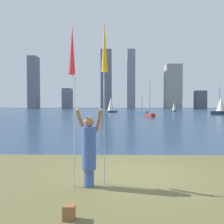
# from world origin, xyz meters

# --- Properties ---
(ground) EXTENTS (120.00, 138.00, 0.12)m
(ground) POSITION_xyz_m (0.00, 50.95, -0.06)
(ground) COLOR brown
(person) EXTENTS (0.68, 0.50, 1.86)m
(person) POSITION_xyz_m (-1.06, -1.15, 0.91)
(person) COLOR #3F59A5
(person) RESTS_ON ground
(kite_flag_left) EXTENTS (0.16, 0.52, 3.76)m
(kite_flag_left) POSITION_xyz_m (-1.42, -1.33, 3.10)
(kite_flag_left) COLOR #B2B2B7
(kite_flag_left) RESTS_ON ground
(kite_flag_right) EXTENTS (0.16, 0.44, 3.98)m
(kite_flag_right) POSITION_xyz_m (-0.70, -0.87, 3.27)
(kite_flag_right) COLOR #B2B2B7
(kite_flag_right) RESTS_ON ground
(bag) EXTENTS (0.20, 0.18, 0.25)m
(bag) POSITION_xyz_m (-1.22, -2.86, 0.12)
(bag) COLOR brown
(bag) RESTS_ON ground
(sailboat_0) EXTENTS (0.89, 1.73, 3.80)m
(sailboat_0) POSITION_xyz_m (13.61, 54.12, 1.13)
(sailboat_0) COLOR #333D51
(sailboat_0) RESTS_ON ground
(sailboat_2) EXTENTS (1.45, 1.90, 5.21)m
(sailboat_2) POSITION_xyz_m (4.53, 30.07, 0.33)
(sailboat_2) COLOR maroon
(sailboat_2) RESTS_ON ground
(sailboat_4) EXTENTS (2.31, 2.73, 3.51)m
(sailboat_4) POSITION_xyz_m (4.82, 43.88, 0.27)
(sailboat_4) COLOR #2D6084
(sailboat_4) RESTS_ON ground
(sailboat_7) EXTENTS (3.11, 1.77, 4.92)m
(sailboat_7) POSITION_xyz_m (18.11, 37.77, 1.76)
(sailboat_7) COLOR #333D51
(sailboat_7) RESTS_ON ground
(sailboat_8) EXTENTS (2.60, 2.28, 4.88)m
(sailboat_8) POSITION_xyz_m (-1.58, 48.43, 1.74)
(sailboat_8) COLOR #2D6084
(sailboat_8) RESTS_ON ground
(skyline_tower_0) EXTENTS (3.32, 5.53, 20.21)m
(skyline_tower_0) POSITION_xyz_m (-32.60, 90.61, 10.10)
(skyline_tower_0) COLOR slate
(skyline_tower_0) RESTS_ON ground
(skyline_tower_1) EXTENTS (3.37, 5.50, 7.86)m
(skyline_tower_1) POSITION_xyz_m (-19.45, 90.79, 3.93)
(skyline_tower_1) COLOR slate
(skyline_tower_1) RESTS_ON ground
(skyline_tower_2) EXTENTS (4.37, 3.45, 23.70)m
(skyline_tower_2) POSITION_xyz_m (-4.46, 94.67, 11.85)
(skyline_tower_2) COLOR slate
(skyline_tower_2) RESTS_ON ground
(skyline_tower_3) EXTENTS (3.09, 7.59, 23.35)m
(skyline_tower_3) POSITION_xyz_m (5.48, 95.20, 11.67)
(skyline_tower_3) COLOR gray
(skyline_tower_3) RESTS_ON ground
(skyline_tower_4) EXTENTS (6.01, 6.06, 17.05)m
(skyline_tower_4) POSITION_xyz_m (21.62, 91.34, 8.52)
(skyline_tower_4) COLOR gray
(skyline_tower_4) RESTS_ON ground
(skyline_tower_5) EXTENTS (4.22, 3.40, 7.01)m
(skyline_tower_5) POSITION_xyz_m (32.35, 91.41, 3.51)
(skyline_tower_5) COLOR #565B66
(skyline_tower_5) RESTS_ON ground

